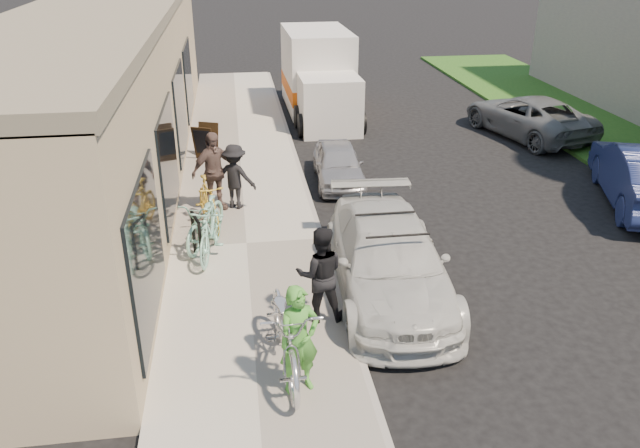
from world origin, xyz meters
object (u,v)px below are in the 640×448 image
bike_rack (197,233)px  bystander_a (235,177)px  woman_rider (299,340)px  man_standing (320,274)px  cruiser_bike_a (210,229)px  moving_truck (319,78)px  far_car_gray (528,116)px  sedan_silver (338,164)px  bystander_b (213,172)px  sandwich_board (206,142)px  tandem_bike (286,331)px  sedan_white (389,259)px  cruiser_bike_b (206,220)px  cruiser_bike_c (208,203)px

bike_rack → bystander_a: 2.54m
bystander_a → woman_rider: bearing=122.0°
man_standing → cruiser_bike_a: man_standing is taller
moving_truck → far_car_gray: size_ratio=1.26×
sedan_silver → bystander_a: bearing=-145.2°
far_car_gray → woman_rider: bearing=38.5°
cruiser_bike_a → bystander_b: size_ratio=1.02×
sandwich_board → sedan_silver: (3.38, -1.93, -0.13)m
tandem_bike → moving_truck: bearing=77.4°
bystander_a → sedan_white: bearing=149.0°
sedan_white → sedan_silver: 5.49m
tandem_bike → cruiser_bike_b: (-1.23, 4.21, -0.12)m
cruiser_bike_b → bystander_b: bystander_b is taller
cruiser_bike_b → sedan_silver: bearing=65.3°
bike_rack → sedan_white: (3.35, -1.48, -0.02)m
man_standing → cruiser_bike_c: 4.22m
cruiser_bike_b → sandwich_board: bearing=111.2°
cruiser_bike_c → bystander_a: size_ratio=1.18×
sedan_white → cruiser_bike_b: size_ratio=2.53×
moving_truck → cruiser_bike_b: size_ratio=3.05×
tandem_bike → bystander_b: (-1.07, 5.87, 0.29)m
sedan_silver → man_standing: bearing=-98.7°
sedan_silver → far_car_gray: size_ratio=0.64×
cruiser_bike_c → bystander_b: bearing=68.6°
cruiser_bike_b → tandem_bike: bearing=-54.0°
sedan_silver → tandem_bike: (-2.01, -7.52, 0.27)m
sedan_white → bystander_a: 4.67m
man_standing → bystander_a: bearing=-71.3°
sedan_white → bike_rack: bearing=159.6°
bystander_a → cruiser_bike_c: bearing=83.7°
sedan_white → man_standing: 1.59m
man_standing → bystander_a: (-1.26, 4.73, -0.06)m
sedan_silver → tandem_bike: tandem_bike is taller
far_car_gray → woman_rider: woman_rider is taller
sandwich_board → sedan_white: (3.34, -7.41, 0.04)m
bike_rack → bystander_a: size_ratio=0.61×
man_standing → cruiser_bike_b: bearing=-54.2°
sedan_silver → tandem_bike: 7.79m
far_car_gray → cruiser_bike_b: 11.76m
sandwich_board → tandem_bike: size_ratio=0.40×
man_standing → cruiser_bike_b: man_standing is taller
cruiser_bike_b → bystander_a: (0.62, 1.72, 0.25)m
sedan_white → moving_truck: 12.25m
bystander_b → bike_rack: bearing=-130.6°
moving_truck → tandem_bike: size_ratio=2.45×
sedan_silver → cruiser_bike_b: cruiser_bike_b is taller
sedan_white → cruiser_bike_a: (-3.10, 1.62, 0.03)m
bike_rack → bystander_b: bearing=82.6°
bike_rack → bystander_a: bearing=72.2°
sedan_silver → tandem_bike: size_ratio=1.25×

